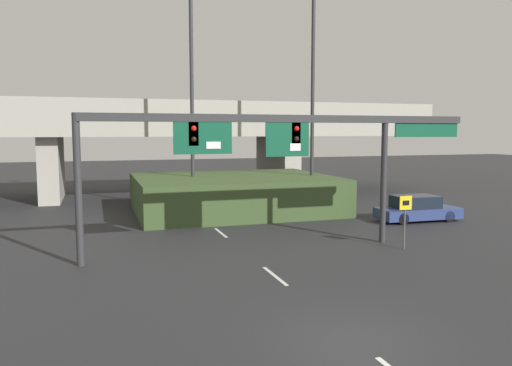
# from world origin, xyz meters

# --- Properties ---
(ground_plane) EXTENTS (160.00, 160.00, 0.00)m
(ground_plane) POSITION_xyz_m (0.00, 0.00, 0.00)
(ground_plane) COLOR #262628
(lane_markings) EXTENTS (0.14, 34.20, 0.01)m
(lane_markings) POSITION_xyz_m (0.00, 13.60, 0.00)
(lane_markings) COLOR silver
(lane_markings) RESTS_ON ground
(signal_gantry) EXTENTS (17.31, 0.44, 5.81)m
(signal_gantry) POSITION_xyz_m (1.35, 9.19, 4.77)
(signal_gantry) COLOR #2D2D30
(signal_gantry) RESTS_ON ground
(speed_limit_sign) EXTENTS (0.60, 0.11, 2.39)m
(speed_limit_sign) POSITION_xyz_m (6.75, 7.71, 1.56)
(speed_limit_sign) COLOR #4C4C4C
(speed_limit_sign) RESTS_ON ground
(highway_light_pole_near) EXTENTS (0.70, 0.36, 16.64)m
(highway_light_pole_near) POSITION_xyz_m (-0.03, 20.75, 8.70)
(highway_light_pole_near) COLOR #2D2D30
(highway_light_pole_near) RESTS_ON ground
(highway_light_pole_far) EXTENTS (0.70, 0.36, 18.16)m
(highway_light_pole_far) POSITION_xyz_m (7.57, 19.29, 9.46)
(highway_light_pole_far) COLOR #2D2D30
(highway_light_pole_far) RESTS_ON ground
(overpass_bridge) EXTENTS (42.45, 9.13, 7.37)m
(overpass_bridge) POSITION_xyz_m (0.00, 29.58, 5.23)
(overpass_bridge) COLOR #A39E93
(overpass_bridge) RESTS_ON ground
(grass_embankment) EXTENTS (12.30, 9.79, 2.25)m
(grass_embankment) POSITION_xyz_m (2.49, 20.14, 1.12)
(grass_embankment) COLOR #384C28
(grass_embankment) RESTS_ON ground
(parked_sedan_near_right) EXTENTS (4.82, 2.01, 1.46)m
(parked_sedan_near_right) POSITION_xyz_m (11.51, 13.41, 0.67)
(parked_sedan_near_right) COLOR navy
(parked_sedan_near_right) RESTS_ON ground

